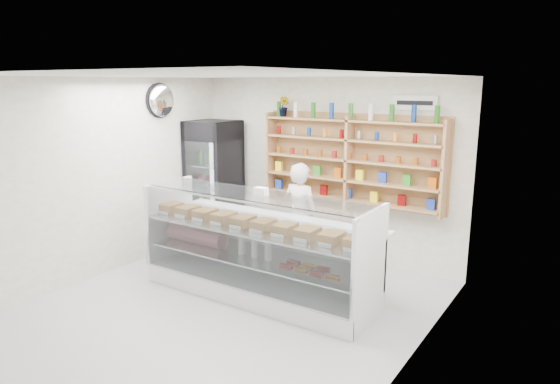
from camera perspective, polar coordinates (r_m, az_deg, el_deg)
The scene contains 8 objects.
room at distance 5.83m, azimuth -6.65°, elevation -0.80°, with size 5.00×5.00×5.00m.
display_counter at distance 6.55m, azimuth -2.51°, elevation -8.67°, with size 3.14×0.94×1.37m.
shop_worker at distance 7.29m, azimuth 2.33°, elevation -2.86°, with size 0.59×0.38×1.61m, color silver.
drinks_cooler at distance 8.56m, azimuth -7.55°, elevation 1.07°, with size 0.78×0.76×2.10m.
wall_shelving at distance 7.47m, azimuth 7.92°, elevation 3.61°, with size 2.84×0.28×1.33m.
potted_plant at distance 7.96m, azimuth 0.46°, elevation 9.76°, with size 0.17×0.14×0.32m, color #1E6626.
security_mirror at distance 8.05m, azimuth -13.35°, elevation 10.15°, with size 0.15×0.50×0.50m, color silver.
wall_sign at distance 7.18m, azimuth 15.18°, elevation 9.81°, with size 0.62×0.03×0.20m, color white.
Camera 1 is at (3.66, -4.34, 2.73)m, focal length 32.00 mm.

